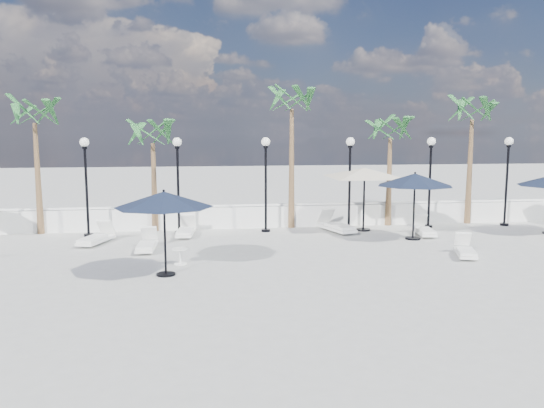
{
  "coord_description": "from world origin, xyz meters",
  "views": [
    {
      "loc": [
        -2.68,
        -14.69,
        4.01
      ],
      "look_at": [
        -0.11,
        3.82,
        1.5
      ],
      "focal_mm": 35.0,
      "sensor_mm": 36.0,
      "label": 1
    }
  ],
  "objects": [
    {
      "name": "ground",
      "position": [
        0.0,
        0.0,
        0.0
      ],
      "size": [
        100.0,
        100.0,
        0.0
      ],
      "primitive_type": "plane",
      "color": "#9E9D99",
      "rests_on": "ground"
    },
    {
      "name": "balustrade",
      "position": [
        0.0,
        7.5,
        0.47
      ],
      "size": [
        26.0,
        0.3,
        1.01
      ],
      "color": "white",
      "rests_on": "ground"
    },
    {
      "name": "lamppost_1",
      "position": [
        -7.0,
        6.5,
        2.49
      ],
      "size": [
        0.36,
        0.36,
        3.84
      ],
      "color": "black",
      "rests_on": "ground"
    },
    {
      "name": "lamppost_2",
      "position": [
        -3.5,
        6.5,
        2.49
      ],
      "size": [
        0.36,
        0.36,
        3.84
      ],
      "color": "black",
      "rests_on": "ground"
    },
    {
      "name": "lamppost_3",
      "position": [
        0.0,
        6.5,
        2.49
      ],
      "size": [
        0.36,
        0.36,
        3.84
      ],
      "color": "black",
      "rests_on": "ground"
    },
    {
      "name": "lamppost_4",
      "position": [
        3.5,
        6.5,
        2.49
      ],
      "size": [
        0.36,
        0.36,
        3.84
      ],
      "color": "black",
      "rests_on": "ground"
    },
    {
      "name": "lamppost_5",
      "position": [
        7.0,
        6.5,
        2.49
      ],
      "size": [
        0.36,
        0.36,
        3.84
      ],
      "color": "black",
      "rests_on": "ground"
    },
    {
      "name": "lamppost_6",
      "position": [
        10.5,
        6.5,
        2.49
      ],
      "size": [
        0.36,
        0.36,
        3.84
      ],
      "color": "black",
      "rests_on": "ground"
    },
    {
      "name": "palm_0",
      "position": [
        -9.0,
        7.3,
        4.53
      ],
      "size": [
        2.6,
        2.6,
        5.5
      ],
      "color": "brown",
      "rests_on": "ground"
    },
    {
      "name": "palm_1",
      "position": [
        -4.5,
        7.3,
        3.75
      ],
      "size": [
        2.6,
        2.6,
        4.7
      ],
      "color": "brown",
      "rests_on": "ground"
    },
    {
      "name": "palm_2",
      "position": [
        1.2,
        7.3,
        5.12
      ],
      "size": [
        2.6,
        2.6,
        6.1
      ],
      "color": "brown",
      "rests_on": "ground"
    },
    {
      "name": "palm_3",
      "position": [
        5.5,
        7.3,
        3.95
      ],
      "size": [
        2.6,
        2.6,
        4.9
      ],
      "color": "brown",
      "rests_on": "ground"
    },
    {
      "name": "palm_4",
      "position": [
        9.2,
        7.3,
        4.73
      ],
      "size": [
        2.6,
        2.6,
        5.7
      ],
      "color": "brown",
      "rests_on": "ground"
    },
    {
      "name": "lounger_2",
      "position": [
        -6.42,
        4.92,
        0.24
      ],
      "size": [
        1.18,
        1.97,
        0.7
      ],
      "rotation": [
        0.0,
        0.0,
        -0.33
      ],
      "color": "white",
      "rests_on": "ground"
    },
    {
      "name": "lounger_3",
      "position": [
        -4.49,
        3.55,
        0.22
      ],
      "size": [
        0.64,
        1.79,
        0.66
      ],
      "rotation": [
        0.0,
        0.0,
        -0.04
      ],
      "color": "white",
      "rests_on": "ground"
    },
    {
      "name": "lounger_4",
      "position": [
        -3.22,
        5.99,
        0.23
      ],
      "size": [
        0.79,
        1.89,
        0.69
      ],
      "rotation": [
        0.0,
        0.0,
        -0.11
      ],
      "color": "white",
      "rests_on": "ground"
    },
    {
      "name": "lounger_5",
      "position": [
        6.08,
        4.87,
        0.23
      ],
      "size": [
        0.85,
        1.87,
        0.68
      ],
      "rotation": [
        0.0,
        0.0,
        -0.15
      ],
      "color": "white",
      "rests_on": "ground"
    },
    {
      "name": "lounger_6",
      "position": [
        2.82,
        6.02,
        0.27
      ],
      "size": [
        1.27,
        2.21,
        0.79
      ],
      "rotation": [
        0.0,
        0.0,
        0.3
      ],
      "color": "white",
      "rests_on": "ground"
    },
    {
      "name": "lounger_7",
      "position": [
        5.9,
        1.22,
        0.21
      ],
      "size": [
        1.06,
        1.76,
        0.63
      ],
      "rotation": [
        0.0,
        0.0,
        -0.33
      ],
      "color": "white",
      "rests_on": "ground"
    },
    {
      "name": "side_table_1",
      "position": [
        -3.29,
        1.46,
        0.3
      ],
      "size": [
        0.51,
        0.51,
        0.5
      ],
      "color": "white",
      "rests_on": "ground"
    },
    {
      "name": "side_table_2",
      "position": [
        5.51,
        4.48,
        0.28
      ],
      "size": [
        0.48,
        0.48,
        0.47
      ],
      "color": "white",
      "rests_on": "ground"
    },
    {
      "name": "parasol_navy_left",
      "position": [
        -3.66,
        0.23,
        2.16
      ],
      "size": [
        2.78,
        2.78,
        2.45
      ],
      "color": "black",
      "rests_on": "ground"
    },
    {
      "name": "parasol_navy_mid",
      "position": [
        5.35,
        4.18,
        2.26
      ],
      "size": [
        2.87,
        2.87,
        2.57
      ],
      "color": "black",
      "rests_on": "ground"
    },
    {
      "name": "parasol_cream_sq_a",
      "position": [
        4.03,
        6.2,
        2.58
      ],
      "size": [
        5.68,
        5.68,
        2.79
      ],
      "color": "black",
      "rests_on": "ground"
    }
  ]
}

